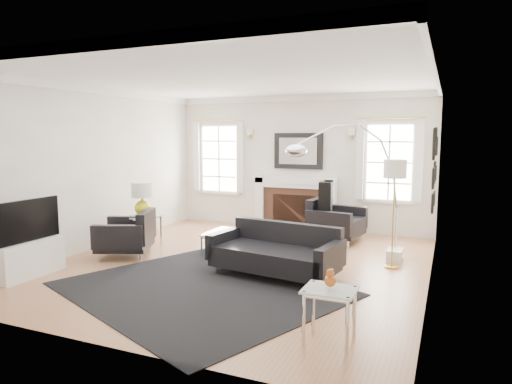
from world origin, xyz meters
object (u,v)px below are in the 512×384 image
at_px(gourd_lamp, 142,197).
at_px(fireplace, 295,204).
at_px(armchair_left, 129,235).
at_px(coffee_table, 232,234).
at_px(arc_floor_lamp, 349,187).
at_px(sofa, 277,253).
at_px(armchair_right, 334,222).

bearing_deg(gourd_lamp, fireplace, 51.79).
bearing_deg(armchair_left, coffee_table, 27.78).
distance_m(armchair_left, arc_floor_lamp, 3.62).
bearing_deg(fireplace, sofa, -76.47).
relative_size(fireplace, sofa, 0.89).
distance_m(sofa, coffee_table, 1.38).
distance_m(coffee_table, arc_floor_lamp, 2.11).
height_order(armchair_right, gourd_lamp, gourd_lamp).
distance_m(fireplace, coffee_table, 2.30).
relative_size(fireplace, armchair_right, 1.55).
distance_m(fireplace, gourd_lamp, 3.22).
height_order(fireplace, gourd_lamp, gourd_lamp).
xyz_separation_m(gourd_lamp, arc_floor_lamp, (3.53, 0.31, 0.29)).
bearing_deg(arc_floor_lamp, gourd_lamp, -175.04).
height_order(sofa, gourd_lamp, gourd_lamp).
bearing_deg(arc_floor_lamp, fireplace, 125.18).
relative_size(fireplace, armchair_left, 1.47).
bearing_deg(gourd_lamp, coffee_table, 8.68).
height_order(armchair_left, armchair_right, armchair_right).
relative_size(armchair_right, arc_floor_lamp, 0.49).
bearing_deg(coffee_table, armchair_right, 48.86).
distance_m(sofa, armchair_right, 2.39).
bearing_deg(armchair_right, sofa, -95.90).
bearing_deg(sofa, armchair_left, 179.15).
distance_m(sofa, gourd_lamp, 2.84).
height_order(sofa, armchair_left, armchair_left).
xyz_separation_m(armchair_right, coffee_table, (-1.35, -1.55, -0.04)).
xyz_separation_m(armchair_left, gourd_lamp, (-0.12, 0.54, 0.56)).
distance_m(fireplace, arc_floor_lamp, 2.78).
relative_size(coffee_table, arc_floor_lamp, 0.37).
xyz_separation_m(sofa, armchair_left, (-2.60, 0.04, 0.02)).
height_order(armchair_right, arc_floor_lamp, arc_floor_lamp).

